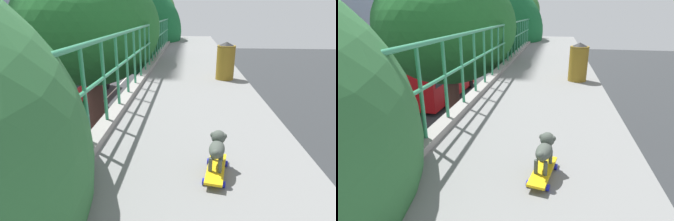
# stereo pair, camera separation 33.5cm
# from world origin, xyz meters

# --- Properties ---
(green_railing) EXTENTS (0.20, 30.40, 1.15)m
(green_railing) POSITION_xyz_m (-0.25, -0.00, 6.43)
(green_railing) COLOR gray
(green_railing) RESTS_ON overpass_deck
(city_bus) EXTENTS (2.66, 10.39, 3.57)m
(city_bus) POSITION_xyz_m (-8.86, 21.34, 2.00)
(city_bus) COLOR red
(city_bus) RESTS_ON ground
(roadside_tree_mid) EXTENTS (4.21, 4.21, 8.86)m
(roadside_tree_mid) POSITION_xyz_m (-2.16, 6.44, 7.06)
(roadside_tree_mid) COLOR brown
(roadside_tree_mid) RESTS_ON ground
(roadside_tree_far) EXTENTS (4.77, 4.77, 8.97)m
(roadside_tree_far) POSITION_xyz_m (-2.02, 13.37, 6.56)
(roadside_tree_far) COLOR brown
(roadside_tree_far) RESTS_ON ground
(roadside_tree_farthest) EXTENTS (3.77, 3.77, 9.46)m
(roadside_tree_farthest) POSITION_xyz_m (-2.36, 22.86, 7.59)
(roadside_tree_farthest) COLOR #484420
(roadside_tree_farthest) RESTS_ON ground
(toy_skateboard) EXTENTS (0.27, 0.56, 0.08)m
(toy_skateboard) POSITION_xyz_m (1.10, 0.58, 6.21)
(toy_skateboard) COLOR gold
(toy_skateboard) RESTS_ON overpass_deck
(small_dog) EXTENTS (0.20, 0.39, 0.30)m
(small_dog) POSITION_xyz_m (1.11, 0.65, 6.41)
(small_dog) COLOR #434A43
(small_dog) RESTS_ON toy_skateboard
(litter_bin) EXTENTS (0.41, 0.41, 0.83)m
(litter_bin) POSITION_xyz_m (1.64, 4.46, 6.57)
(litter_bin) COLOR olive
(litter_bin) RESTS_ON overpass_deck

